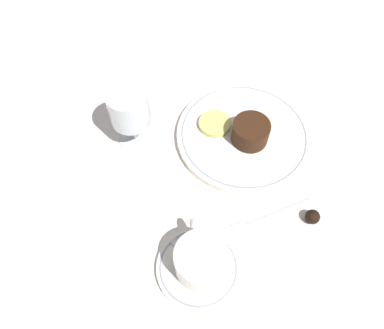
# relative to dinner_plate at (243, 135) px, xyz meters

# --- Properties ---
(ground_plane) EXTENTS (3.00, 3.00, 0.00)m
(ground_plane) POSITION_rel_dinner_plate_xyz_m (-0.01, 0.05, -0.01)
(ground_plane) COLOR white
(dinner_plate) EXTENTS (0.26, 0.26, 0.01)m
(dinner_plate) POSITION_rel_dinner_plate_xyz_m (0.00, 0.00, 0.00)
(dinner_plate) COLOR white
(dinner_plate) RESTS_ON ground_plane
(saucer) EXTENTS (0.13, 0.13, 0.01)m
(saucer) POSITION_rel_dinner_plate_xyz_m (-0.23, 0.14, -0.00)
(saucer) COLOR white
(saucer) RESTS_ON ground_plane
(coffee_cup) EXTENTS (0.11, 0.08, 0.05)m
(coffee_cup) POSITION_rel_dinner_plate_xyz_m (-0.23, 0.14, 0.03)
(coffee_cup) COLOR white
(coffee_cup) RESTS_ON saucer
(spoon) EXTENTS (0.04, 0.10, 0.00)m
(spoon) POSITION_rel_dinner_plate_xyz_m (-0.19, 0.14, 0.00)
(spoon) COLOR silver
(spoon) RESTS_ON saucer
(wine_glass) EXTENTS (0.07, 0.07, 0.13)m
(wine_glass) POSITION_rel_dinner_plate_xyz_m (0.04, 0.20, 0.08)
(wine_glass) COLOR silver
(wine_glass) RESTS_ON ground_plane
(fork) EXTENTS (0.05, 0.18, 0.01)m
(fork) POSITION_rel_dinner_plate_xyz_m (-0.18, 0.03, -0.01)
(fork) COLOR silver
(fork) RESTS_ON ground_plane
(dessert_cake) EXTENTS (0.07, 0.07, 0.04)m
(dessert_cake) POSITION_rel_dinner_plate_xyz_m (-0.01, -0.01, 0.03)
(dessert_cake) COLOR #381E0F
(dessert_cake) RESTS_ON dinner_plate
(pineapple_slice) EXTENTS (0.06, 0.06, 0.01)m
(pineapple_slice) POSITION_rel_dinner_plate_xyz_m (0.03, 0.05, 0.01)
(pineapple_slice) COLOR #EFE075
(pineapple_slice) RESTS_ON dinner_plate
(chocolate_truffle) EXTENTS (0.02, 0.02, 0.02)m
(chocolate_truffle) POSITION_rel_dinner_plate_xyz_m (-0.19, -0.06, 0.00)
(chocolate_truffle) COLOR black
(chocolate_truffle) RESTS_ON ground_plane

